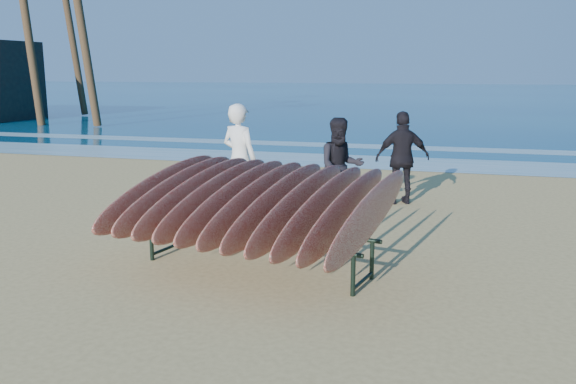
# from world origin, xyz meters

# --- Properties ---
(ground) EXTENTS (120.00, 120.00, 0.00)m
(ground) POSITION_xyz_m (0.00, 0.00, 0.00)
(ground) COLOR tan
(ground) RESTS_ON ground
(ocean) EXTENTS (160.00, 160.00, 0.00)m
(ocean) POSITION_xyz_m (0.00, 55.00, 0.01)
(ocean) COLOR navy
(ocean) RESTS_ON ground
(foam_near) EXTENTS (160.00, 160.00, 0.00)m
(foam_near) POSITION_xyz_m (0.00, 10.00, 0.01)
(foam_near) COLOR white
(foam_near) RESTS_ON ground
(foam_far) EXTENTS (160.00, 160.00, 0.00)m
(foam_far) POSITION_xyz_m (0.00, 13.50, 0.01)
(foam_far) COLOR white
(foam_far) RESTS_ON ground
(surfboard_rack) EXTENTS (3.67, 3.38, 1.45)m
(surfboard_rack) POSITION_xyz_m (-0.28, 0.26, 0.90)
(surfboard_rack) COLOR black
(surfboard_rack) RESTS_ON ground
(person_white) EXTENTS (0.85, 0.71, 2.00)m
(person_white) POSITION_xyz_m (-1.58, 3.22, 1.00)
(person_white) COLOR white
(person_white) RESTS_ON ground
(person_dark_a) EXTENTS (1.05, 0.95, 1.75)m
(person_dark_a) POSITION_xyz_m (0.20, 3.61, 0.87)
(person_dark_a) COLOR black
(person_dark_a) RESTS_ON ground
(person_dark_b) EXTENTS (1.14, 0.77, 1.80)m
(person_dark_b) POSITION_xyz_m (1.19, 4.82, 0.90)
(person_dark_b) COLOR black
(person_dark_b) RESTS_ON ground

